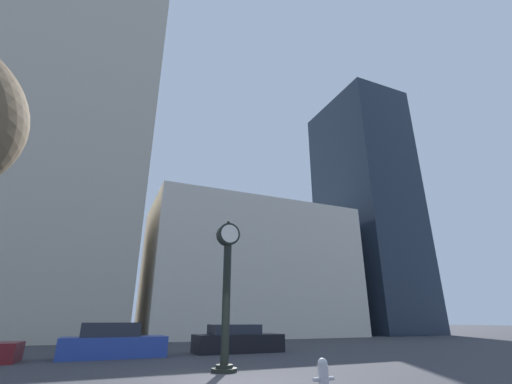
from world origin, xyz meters
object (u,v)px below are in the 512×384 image
Objects in this scene: car_blue at (113,343)px; car_black at (237,340)px; street_clock at (227,286)px; fire_hydrant_near at (323,376)px.

car_black is (5.99, 0.19, -0.04)m from car_blue.
car_blue is (-3.18, 6.11, -2.07)m from street_clock.
car_black is 10.84m from fire_hydrant_near.
car_black reaches higher than fire_hydrant_near.
street_clock is 7.21m from car_black.
car_blue is 5.82× the size of fire_hydrant_near.
fire_hydrant_near is (0.86, -4.36, -2.29)m from street_clock.
car_blue is at bearing -178.19° from car_black.
street_clock is 1.11× the size of car_black.
fire_hydrant_near is at bearing -78.83° from street_clock.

